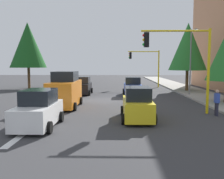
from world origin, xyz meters
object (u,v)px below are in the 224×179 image
object	(u,v)px
car_white	(39,110)
pedestrian_crossing	(217,102)
car_blue	(132,87)
tree_opposite_side	(28,45)
street_lamp_curbside	(192,55)
car_black	(83,86)
tree_roadside_mid	(188,47)
traffic_signal_far_left	(146,61)
traffic_signal_near_left	(182,54)
car_yellow	(137,105)
delivery_van_orange	(65,91)

from	to	relation	value
car_white	pedestrian_crossing	world-z (taller)	car_white
car_blue	pedestrian_crossing	size ratio (longest dim) A/B	2.17
pedestrian_crossing	tree_opposite_side	bearing A→B (deg)	-134.87
street_lamp_curbside	car_black	xyz separation A→B (m)	(-1.45, -11.64, -3.45)
tree_roadside_mid	car_blue	size ratio (longest dim) A/B	2.26
traffic_signal_far_left	tree_roadside_mid	xyz separation A→B (m)	(6.00, 4.35, 1.65)
traffic_signal_far_left	car_white	distance (m)	25.47
tree_roadside_mid	car_blue	distance (m)	9.09
traffic_signal_near_left	car_white	bearing A→B (deg)	-65.13
tree_opposite_side	car_yellow	xyz separation A→B (m)	(19.98, 13.64, -5.13)
delivery_van_orange	pedestrian_crossing	bearing A→B (deg)	73.38
car_yellow	car_white	size ratio (longest dim) A/B	1.03
street_lamp_curbside	traffic_signal_near_left	bearing A→B (deg)	-20.05
tree_roadside_mid	car_white	world-z (taller)	tree_roadside_mid
tree_roadside_mid	car_black	world-z (taller)	tree_roadside_mid
tree_roadside_mid	car_blue	bearing A→B (deg)	-61.65
car_black	pedestrian_crossing	bearing A→B (deg)	41.02
tree_opposite_side	car_white	xyz separation A→B (m)	(21.89, 8.31, -5.13)
car_yellow	pedestrian_crossing	distance (m)	5.34
car_white	pedestrian_crossing	bearing A→B (deg)	106.60
traffic_signal_far_left	car_white	size ratio (longest dim) A/B	1.33
street_lamp_curbside	car_yellow	bearing A→B (deg)	-29.53
street_lamp_curbside	delivery_van_orange	distance (m)	14.18
traffic_signal_far_left	tree_opposite_side	size ratio (longest dim) A/B	0.59
tree_opposite_side	tree_roadside_mid	xyz separation A→B (m)	(4.00, 21.00, -0.55)
delivery_van_orange	car_black	bearing A→B (deg)	178.91
traffic_signal_near_left	pedestrian_crossing	size ratio (longest dim) A/B	3.32
traffic_signal_near_left	car_white	world-z (taller)	traffic_signal_near_left
delivery_van_orange	traffic_signal_near_left	bearing A→B (deg)	74.08
traffic_signal_near_left	tree_opposite_side	distance (m)	24.63
car_yellow	street_lamp_curbside	bearing A→B (deg)	150.47
tree_roadside_mid	delivery_van_orange	size ratio (longest dim) A/B	1.74
car_black	tree_roadside_mid	bearing A→B (deg)	103.31
tree_roadside_mid	pedestrian_crossing	bearing A→B (deg)	-8.35
car_blue	car_white	distance (m)	15.30
traffic_signal_far_left	pedestrian_crossing	distance (m)	21.07
car_blue	car_yellow	world-z (taller)	same
street_lamp_curbside	tree_opposite_side	size ratio (longest dim) A/B	0.76
pedestrian_crossing	car_black	bearing A→B (deg)	-138.98
car_white	car_blue	bearing A→B (deg)	157.77
car_black	car_white	bearing A→B (deg)	-0.98
street_lamp_curbside	delivery_van_orange	xyz separation A→B (m)	(7.24, -11.80, -3.07)
street_lamp_curbside	tree_opposite_side	bearing A→B (deg)	-112.55
traffic_signal_far_left	car_black	size ratio (longest dim) A/B	1.33
traffic_signal_near_left	tree_opposite_side	bearing A→B (deg)	-137.16
delivery_van_orange	car_yellow	xyz separation A→B (m)	(4.34, 5.24, -0.39)
tree_opposite_side	tree_roadside_mid	size ratio (longest dim) A/B	1.10
tree_roadside_mid	car_black	distance (m)	13.58
car_black	pedestrian_crossing	world-z (taller)	car_black
tree_roadside_mid	car_yellow	xyz separation A→B (m)	(15.98, -7.36, -4.58)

